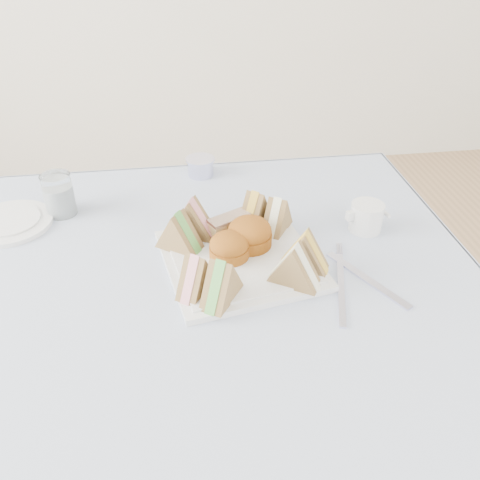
{
  "coord_description": "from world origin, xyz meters",
  "views": [
    {
      "loc": [
        -0.02,
        -0.64,
        1.31
      ],
      "look_at": [
        0.08,
        0.1,
        0.8
      ],
      "focal_mm": 38.0,
      "sensor_mm": 36.0,
      "label": 1
    }
  ],
  "objects": [
    {
      "name": "water_glass",
      "position": [
        -0.27,
        0.32,
        0.79
      ],
      "size": [
        0.08,
        0.08,
        0.09
      ],
      "primitive_type": "cylinder",
      "rotation": [
        0.0,
        0.0,
        -0.32
      ],
      "color": "white",
      "rests_on": "tablecloth"
    },
    {
      "name": "pastry_slice",
      "position": [
        0.07,
        0.18,
        0.78
      ],
      "size": [
        0.09,
        0.07,
        0.04
      ],
      "primitive_type": "cube",
      "rotation": [
        0.0,
        0.0,
        0.47
      ],
      "color": "#E6C08C",
      "rests_on": "serving_plate"
    },
    {
      "name": "sandwich_fr_a",
      "position": [
        0.19,
        0.05,
        0.8
      ],
      "size": [
        0.09,
        0.07,
        0.08
      ],
      "primitive_type": null,
      "rotation": [
        0.0,
        0.0,
        -0.48
      ],
      "color": "olive",
      "rests_on": "serving_plate"
    },
    {
      "name": "creamer_jug",
      "position": [
        0.34,
        0.17,
        0.77
      ],
      "size": [
        0.08,
        0.08,
        0.06
      ],
      "primitive_type": "cylinder",
      "rotation": [
        0.0,
        0.0,
        0.22
      ],
      "color": "silver",
      "rests_on": "tablecloth"
    },
    {
      "name": "tablecloth",
      "position": [
        0.0,
        0.0,
        0.74
      ],
      "size": [
        1.02,
        1.02,
        0.01
      ],
      "primitive_type": "cube",
      "color": "#9EADD2",
      "rests_on": "table"
    },
    {
      "name": "sandwich_bl_a",
      "position": [
        -0.03,
        0.14,
        0.8
      ],
      "size": [
        0.09,
        0.08,
        0.08
      ],
      "primitive_type": null,
      "rotation": [
        0.0,
        0.0,
        2.51
      ],
      "color": "olive",
      "rests_on": "serving_plate"
    },
    {
      "name": "sandwich_fr_b",
      "position": [
        0.16,
        0.01,
        0.8
      ],
      "size": [
        0.1,
        0.08,
        0.08
      ],
      "primitive_type": null,
      "rotation": [
        0.0,
        0.0,
        -0.56
      ],
      "color": "olive",
      "rests_on": "serving_plate"
    },
    {
      "name": "sandwich_br_b",
      "position": [
        0.13,
        0.2,
        0.79
      ],
      "size": [
        0.08,
        0.09,
        0.07
      ],
      "primitive_type": null,
      "rotation": [
        0.0,
        0.0,
        -2.26
      ],
      "color": "olive",
      "rests_on": "serving_plate"
    },
    {
      "name": "sandwich_bl_b",
      "position": [
        0.0,
        0.18,
        0.8
      ],
      "size": [
        0.1,
        0.08,
        0.08
      ],
      "primitive_type": null,
      "rotation": [
        0.0,
        0.0,
        2.7
      ],
      "color": "olive",
      "rests_on": "serving_plate"
    },
    {
      "name": "tea_strainer",
      "position": [
        0.04,
        0.45,
        0.77
      ],
      "size": [
        0.08,
        0.08,
        0.04
      ],
      "primitive_type": "cylinder",
      "rotation": [
        0.0,
        0.0,
        -0.21
      ],
      "color": "silver",
      "rests_on": "tablecloth"
    },
    {
      "name": "sandwich_fl_b",
      "position": [
        0.04,
        -0.01,
        0.8
      ],
      "size": [
        0.08,
        0.09,
        0.08
      ],
      "primitive_type": null,
      "rotation": [
        0.0,
        0.0,
        0.98
      ],
      "color": "olive",
      "rests_on": "serving_plate"
    },
    {
      "name": "side_plate",
      "position": [
        -0.37,
        0.29,
        0.75
      ],
      "size": [
        0.18,
        0.18,
        0.01
      ],
      "primitive_type": "cylinder",
      "rotation": [
        0.0,
        0.0,
        -0.04
      ],
      "color": "silver",
      "rests_on": "tablecloth"
    },
    {
      "name": "scone_right",
      "position": [
        0.1,
        0.13,
        0.79
      ],
      "size": [
        0.12,
        0.12,
        0.06
      ],
      "primitive_type": "cylinder",
      "rotation": [
        0.0,
        0.0,
        0.63
      ],
      "color": "brown",
      "rests_on": "serving_plate"
    },
    {
      "name": "scone_left",
      "position": [
        0.06,
        0.1,
        0.78
      ],
      "size": [
        0.08,
        0.08,
        0.05
      ],
      "primitive_type": "cylinder",
      "rotation": [
        0.0,
        0.0,
        0.07
      ],
      "color": "brown",
      "rests_on": "serving_plate"
    },
    {
      "name": "table",
      "position": [
        0.0,
        0.0,
        0.37
      ],
      "size": [
        0.9,
        0.9,
        0.74
      ],
      "primitive_type": "cube",
      "color": "brown",
      "rests_on": "floor"
    },
    {
      "name": "sandwich_fl_a",
      "position": [
        -0.0,
        0.02,
        0.79
      ],
      "size": [
        0.08,
        0.09,
        0.07
      ],
      "primitive_type": null,
      "rotation": [
        0.0,
        0.0,
        0.97
      ],
      "color": "olive",
      "rests_on": "serving_plate"
    },
    {
      "name": "serving_plate",
      "position": [
        0.08,
        0.1,
        0.75
      ],
      "size": [
        0.31,
        0.31,
        0.01
      ],
      "primitive_type": "cube",
      "rotation": [
        0.0,
        0.0,
        0.18
      ],
      "color": "silver",
      "rests_on": "tablecloth"
    },
    {
      "name": "fork",
      "position": [
        0.24,
        -0.0,
        0.75
      ],
      "size": [
        0.06,
        0.19,
        0.0
      ],
      "primitive_type": "cube",
      "rotation": [
        0.0,
        0.0,
        -0.28
      ],
      "color": "silver",
      "rests_on": "tablecloth"
    },
    {
      "name": "sandwich_br_a",
      "position": [
        0.16,
        0.18,
        0.79
      ],
      "size": [
        0.08,
        0.09,
        0.07
      ],
      "primitive_type": null,
      "rotation": [
        0.0,
        0.0,
        -2.14
      ],
      "color": "olive",
      "rests_on": "serving_plate"
    },
    {
      "name": "knife",
      "position": [
        0.29,
        0.02,
        0.75
      ],
      "size": [
        0.1,
        0.17,
        0.0
      ],
      "primitive_type": "cube",
      "rotation": [
        0.0,
        0.0,
        0.49
      ],
      "color": "silver",
      "rests_on": "tablecloth"
    }
  ]
}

